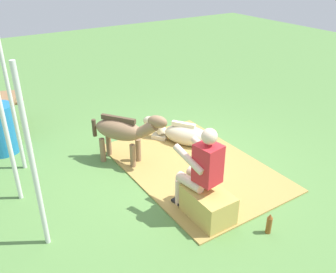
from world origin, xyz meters
TOP-DOWN VIEW (x-y plane):
  - ground_plane at (0.00, 0.00)m, footprint 24.00×24.00m
  - hay_patch at (-0.08, -0.25)m, footprint 2.96×2.01m
  - hay_bale at (-1.20, 0.35)m, footprint 0.67×0.45m
  - person_seated at (-1.04, 0.36)m, footprint 0.70×0.48m
  - pony_standing at (0.66, 0.61)m, footprint 1.17×0.92m
  - pony_lying at (0.70, -0.57)m, footprint 1.27×0.96m
  - soda_bottle at (-1.84, -0.11)m, footprint 0.07×0.07m
  - tent_pole_left at (-0.50, 2.26)m, footprint 0.06×0.06m
  - tent_pole_right at (1.41, 2.07)m, footprint 0.06×0.06m
  - tent_pole_mid at (0.60, 2.32)m, footprint 0.06×0.06m

SIDE VIEW (x-z plane):
  - ground_plane at x=0.00m, z-range 0.00..0.00m
  - hay_patch at x=-0.08m, z-range 0.00..0.02m
  - soda_bottle at x=-1.84m, z-range 0.00..0.29m
  - pony_lying at x=0.70m, z-range -0.02..0.40m
  - hay_bale at x=-1.20m, z-range 0.00..0.41m
  - pony_standing at x=0.66m, z-range 0.11..1.06m
  - person_seated at x=-1.04m, z-range 0.05..1.35m
  - tent_pole_left at x=-0.50m, z-range 0.00..2.25m
  - tent_pole_right at x=1.41m, z-range 0.00..2.25m
  - tent_pole_mid at x=0.60m, z-range 0.00..2.25m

